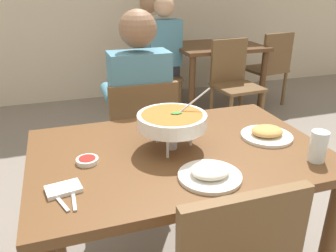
% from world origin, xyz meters
% --- Properties ---
extents(dining_table_main, '(1.27, 0.84, 0.77)m').
position_xyz_m(dining_table_main, '(0.00, 0.00, 0.65)').
color(dining_table_main, brown).
rests_on(dining_table_main, ground_plane).
extents(chair_diner_main, '(0.44, 0.44, 0.90)m').
position_xyz_m(chair_diner_main, '(-0.00, 0.71, 0.51)').
color(chair_diner_main, brown).
rests_on(chair_diner_main, ground_plane).
extents(diner_main, '(0.40, 0.45, 1.31)m').
position_xyz_m(diner_main, '(0.00, 0.74, 0.75)').
color(diner_main, '#2D2D38').
rests_on(diner_main, ground_plane).
extents(curry_bowl, '(0.33, 0.30, 0.26)m').
position_xyz_m(curry_bowl, '(-0.02, 0.02, 0.90)').
color(curry_bowl, silver).
rests_on(curry_bowl, dining_table_main).
extents(rice_plate, '(0.24, 0.24, 0.06)m').
position_xyz_m(rice_plate, '(0.03, -0.26, 0.79)').
color(rice_plate, white).
rests_on(rice_plate, dining_table_main).
extents(appetizer_plate, '(0.24, 0.24, 0.06)m').
position_xyz_m(appetizer_plate, '(0.44, -0.02, 0.79)').
color(appetizer_plate, white).
rests_on(appetizer_plate, dining_table_main).
extents(sauce_dish, '(0.09, 0.09, 0.02)m').
position_xyz_m(sauce_dish, '(-0.39, 0.00, 0.78)').
color(sauce_dish, white).
rests_on(sauce_dish, dining_table_main).
extents(napkin_folded, '(0.13, 0.10, 0.02)m').
position_xyz_m(napkin_folded, '(-0.50, -0.18, 0.78)').
color(napkin_folded, white).
rests_on(napkin_folded, dining_table_main).
extents(fork_utensil, '(0.07, 0.16, 0.01)m').
position_xyz_m(fork_utensil, '(-0.52, -0.23, 0.77)').
color(fork_utensil, silver).
rests_on(fork_utensil, dining_table_main).
extents(spoon_utensil, '(0.01, 0.17, 0.01)m').
position_xyz_m(spoon_utensil, '(-0.47, -0.23, 0.77)').
color(spoon_utensil, silver).
rests_on(spoon_utensil, dining_table_main).
extents(drink_glass, '(0.07, 0.07, 0.13)m').
position_xyz_m(drink_glass, '(0.50, -0.27, 0.83)').
color(drink_glass, silver).
rests_on(drink_glass, dining_table_main).
extents(dining_table_far, '(1.00, 0.80, 0.77)m').
position_xyz_m(dining_table_far, '(1.33, 2.38, 0.63)').
color(dining_table_far, '#51331C').
rests_on(dining_table_far, ground_plane).
extents(chair_bg_left, '(0.49, 0.49, 0.90)m').
position_xyz_m(chair_bg_left, '(0.74, 2.94, 0.51)').
color(chair_bg_left, brown).
rests_on(chair_bg_left, ground_plane).
extents(chair_bg_middle, '(0.47, 0.47, 0.90)m').
position_xyz_m(chair_bg_middle, '(0.66, 2.51, 0.51)').
color(chair_bg_middle, brown).
rests_on(chair_bg_middle, ground_plane).
extents(chair_bg_right, '(0.50, 0.50, 0.90)m').
position_xyz_m(chair_bg_right, '(2.00, 2.26, 0.51)').
color(chair_bg_right, brown).
rests_on(chair_bg_right, ground_plane).
extents(chair_bg_corner, '(0.47, 0.47, 0.90)m').
position_xyz_m(chair_bg_corner, '(1.28, 1.85, 0.51)').
color(chair_bg_corner, brown).
rests_on(chair_bg_corner, ground_plane).
extents(patron_bg_left, '(0.45, 0.40, 1.31)m').
position_xyz_m(patron_bg_left, '(0.72, 2.95, 0.75)').
color(patron_bg_left, '#2D2D38').
rests_on(patron_bg_left, ground_plane).
extents(patron_bg_middle, '(0.40, 0.45, 1.31)m').
position_xyz_m(patron_bg_middle, '(0.69, 2.43, 0.75)').
color(patron_bg_middle, '#2D2D38').
rests_on(patron_bg_middle, ground_plane).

